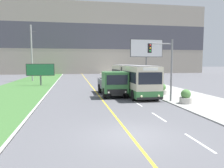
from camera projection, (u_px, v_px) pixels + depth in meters
The scene contains 13 objects.
ground_plane at pixel (131, 136), 10.54m from camera, with size 300.00×300.00×0.00m, color #56565B.
lane_marking_centre at pixel (128, 124), 12.44m from camera, with size 2.88×140.00×0.01m.
apartment_block_background at pixel (81, 39), 68.88m from camera, with size 80.00×8.04×21.57m.
city_bus at pixel (132, 79), 25.02m from camera, with size 2.62×12.35×3.22m.
dump_truck at pixel (113, 84), 22.62m from camera, with size 2.48×6.63×2.59m.
car_distant at pixel (115, 80), 35.42m from camera, with size 1.80×4.30×1.45m.
utility_pole_far at pixel (32, 53), 40.45m from camera, with size 1.80×0.28×10.40m.
traffic_light_mast at pixel (165, 62), 19.10m from camera, with size 2.28×0.32×5.54m.
billboard_large at pixel (146, 49), 38.68m from camera, with size 5.94×0.24×7.58m.
billboard_small at pixel (40, 70), 33.00m from camera, with size 4.13×0.24×3.32m.
planter_round_near at pixel (186, 97), 18.36m from camera, with size 1.02×1.02×1.20m.
planter_round_second at pixel (162, 90), 23.44m from camera, with size 1.00×1.00×1.19m.
planter_round_third at pixel (147, 85), 28.52m from camera, with size 0.98×0.98×1.14m.
Camera 1 is at (-2.70, -9.91, 3.54)m, focal length 35.00 mm.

